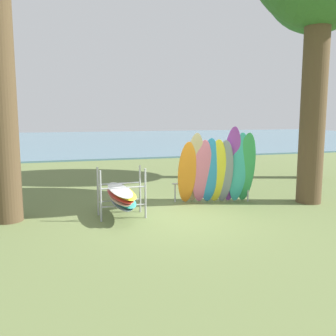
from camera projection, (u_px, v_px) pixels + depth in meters
name	position (u px, v px, depth m)	size (l,w,h in m)	color
ground_plane	(181.00, 217.00, 9.28)	(80.00, 80.00, 0.00)	olive
lake_water	(86.00, 140.00, 38.12)	(80.00, 36.00, 0.10)	slate
leaning_board_pile	(217.00, 170.00, 10.52)	(2.39, 1.26, 2.26)	orange
board_storage_rack	(121.00, 195.00, 9.27)	(1.15, 2.12, 1.25)	#9EA0A5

